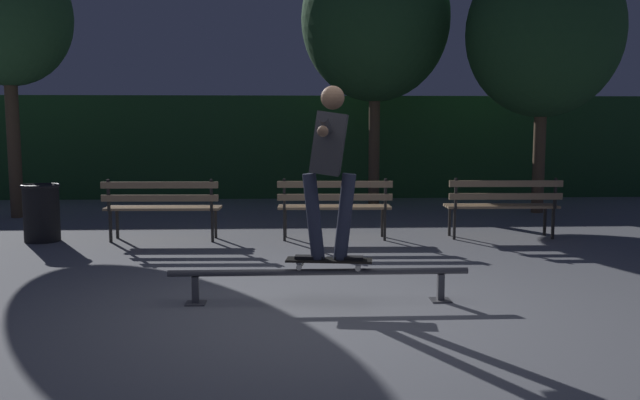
{
  "coord_description": "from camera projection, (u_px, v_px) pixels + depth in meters",
  "views": [
    {
      "loc": [
        -0.26,
        -5.55,
        1.6
      ],
      "look_at": [
        0.04,
        1.02,
        0.85
      ],
      "focal_mm": 36.4,
      "sensor_mm": 36.0,
      "label": 1
    }
  ],
  "objects": [
    {
      "name": "hedge_backdrop",
      "position": [
        301.0,
        147.0,
        14.89
      ],
      "size": [
        24.0,
        1.2,
        2.27
      ],
      "primitive_type": "cube",
      "color": "#234C28",
      "rests_on": "ground"
    },
    {
      "name": "tree_behind_benches",
      "position": [
        375.0,
        20.0,
        12.71
      ],
      "size": [
        2.91,
        2.91,
        5.29
      ],
      "color": "brown",
      "rests_on": "ground"
    },
    {
      "name": "grind_rail",
      "position": [
        319.0,
        276.0,
        5.89
      ],
      "size": [
        2.73,
        0.18,
        0.31
      ],
      "color": "#47474C",
      "rests_on": "ground"
    },
    {
      "name": "tree_far_left",
      "position": [
        7.0,
        17.0,
        11.07
      ],
      "size": [
        2.15,
        2.15,
        4.66
      ],
      "color": "brown",
      "rests_on": "ground"
    },
    {
      "name": "skateboarder",
      "position": [
        329.0,
        158.0,
        5.77
      ],
      "size": [
        0.63,
        1.4,
        1.56
      ],
      "color": "black",
      "rests_on": "skateboard"
    },
    {
      "name": "trash_can",
      "position": [
        41.0,
        212.0,
        9.02
      ],
      "size": [
        0.52,
        0.52,
        0.8
      ],
      "color": "black",
      "rests_on": "ground"
    },
    {
      "name": "park_bench_right_center",
      "position": [
        503.0,
        201.0,
        9.24
      ],
      "size": [
        1.61,
        0.46,
        0.88
      ],
      "color": "#282623",
      "rests_on": "ground"
    },
    {
      "name": "skateboard",
      "position": [
        329.0,
        261.0,
        5.88
      ],
      "size": [
        0.8,
        0.3,
        0.09
      ],
      "color": "black",
      "rests_on": "grind_rail"
    },
    {
      "name": "tree_far_right",
      "position": [
        544.0,
        33.0,
        11.74
      ],
      "size": [
        2.79,
        2.79,
        4.83
      ],
      "color": "brown",
      "rests_on": "ground"
    },
    {
      "name": "park_bench_left_center",
      "position": [
        335.0,
        202.0,
        9.13
      ],
      "size": [
        1.61,
        0.46,
        0.88
      ],
      "color": "#282623",
      "rests_on": "ground"
    },
    {
      "name": "park_bench_leftmost",
      "position": [
        162.0,
        203.0,
        9.02
      ],
      "size": [
        1.61,
        0.46,
        0.88
      ],
      "color": "#282623",
      "rests_on": "ground"
    },
    {
      "name": "ground_plane",
      "position": [
        320.0,
        309.0,
        5.7
      ],
      "size": [
        90.0,
        90.0,
        0.0
      ],
      "primitive_type": "plane",
      "color": "slate"
    }
  ]
}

